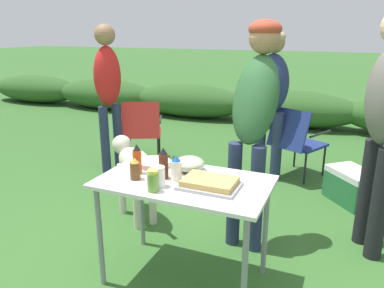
{
  "coord_description": "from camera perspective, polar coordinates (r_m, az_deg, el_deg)",
  "views": [
    {
      "loc": [
        0.92,
        -2.04,
        1.67
      ],
      "look_at": [
        -0.07,
        0.3,
        0.89
      ],
      "focal_mm": 35.0,
      "sensor_mm": 36.0,
      "label": 1
    }
  ],
  "objects": [
    {
      "name": "mixing_bowl",
      "position": [
        2.56,
        -0.4,
        -3.04
      ],
      "size": [
        0.21,
        0.21,
        0.1
      ],
      "primitive_type": "ellipsoid",
      "color": "#ADBC99",
      "rests_on": "folding_table"
    },
    {
      "name": "plate_stack",
      "position": [
        2.67,
        -5.81,
        -2.94
      ],
      "size": [
        0.23,
        0.23,
        0.04
      ],
      "primitive_type": "cylinder",
      "color": "white",
      "rests_on": "folding_table"
    },
    {
      "name": "camp_chair_near_hedge",
      "position": [
        4.79,
        -7.6,
        2.37
      ],
      "size": [
        0.67,
        0.73,
        0.83
      ],
      "rotation": [
        0.0,
        0.0,
        0.45
      ],
      "color": "maroon",
      "rests_on": "ground"
    },
    {
      "name": "dog",
      "position": [
        3.41,
        -8.93,
        -3.2
      ],
      "size": [
        0.72,
        0.55,
        0.72
      ],
      "rotation": [
        0.0,
        0.0,
        0.95
      ],
      "color": "beige",
      "rests_on": "ground"
    },
    {
      "name": "cooler_box",
      "position": [
        4.08,
        23.16,
        -5.94
      ],
      "size": [
        0.56,
        0.57,
        0.34
      ],
      "rotation": [
        0.0,
        0.0,
        2.29
      ],
      "color": "#286B3D",
      "rests_on": "ground"
    },
    {
      "name": "shrub_hedge",
      "position": [
        6.95,
        15.01,
        5.26
      ],
      "size": [
        14.4,
        0.9,
        0.64
      ],
      "color": "#2D5623",
      "rests_on": "ground"
    },
    {
      "name": "standing_person_in_red_jacket",
      "position": [
        4.4,
        -12.68,
        8.75
      ],
      "size": [
        0.34,
        0.39,
        1.73
      ],
      "rotation": [
        0.0,
        0.0,
        1.19
      ],
      "color": "#232D4C",
      "rests_on": "ground"
    },
    {
      "name": "folding_table",
      "position": [
        2.45,
        -1.19,
        -7.19
      ],
      "size": [
        1.1,
        0.64,
        0.74
      ],
      "color": "silver",
      "rests_on": "ground"
    },
    {
      "name": "camp_chair_green_behind_table",
      "position": [
        4.44,
        15.6,
        0.71
      ],
      "size": [
        0.67,
        0.73,
        0.83
      ],
      "rotation": [
        0.0,
        0.0,
        -0.45
      ],
      "color": "navy",
      "rests_on": "ground"
    },
    {
      "name": "relish_jar",
      "position": [
        2.25,
        -5.96,
        -5.62
      ],
      "size": [
        0.07,
        0.07,
        0.13
      ],
      "color": "olive",
      "rests_on": "folding_table"
    },
    {
      "name": "standing_person_with_beanie",
      "position": [
        4.25,
        12.05,
        7.97
      ],
      "size": [
        0.44,
        0.36,
        1.66
      ],
      "rotation": [
        0.0,
        0.0,
        -0.27
      ],
      "color": "#232D4C",
      "rests_on": "ground"
    },
    {
      "name": "standing_person_in_dark_puffer",
      "position": [
        2.86,
        9.63,
        5.76
      ],
      "size": [
        0.39,
        0.52,
        1.74
      ],
      "rotation": [
        0.0,
        0.0,
        -0.12
      ],
      "color": "#232D4C",
      "rests_on": "ground"
    },
    {
      "name": "ground_plane",
      "position": [
        2.79,
        -1.11,
        -19.72
      ],
      "size": [
        60.0,
        60.0,
        0.0
      ],
      "primitive_type": "plane",
      "color": "#336028"
    },
    {
      "name": "food_tray",
      "position": [
        2.31,
        2.72,
        -6.0
      ],
      "size": [
        0.36,
        0.26,
        0.06
      ],
      "color": "#9E9EA3",
      "rests_on": "folding_table"
    },
    {
      "name": "hot_sauce_bottle",
      "position": [
        2.53,
        -8.36,
        -2.33
      ],
      "size": [
        0.06,
        0.06,
        0.2
      ],
      "color": "#CC4214",
      "rests_on": "folding_table"
    },
    {
      "name": "paper_cup_stack",
      "position": [
        2.31,
        -5.13,
        -4.96
      ],
      "size": [
        0.08,
        0.08,
        0.13
      ],
      "primitive_type": "cylinder",
      "color": "white",
      "rests_on": "folding_table"
    },
    {
      "name": "mayo_bottle",
      "position": [
        2.39,
        -2.44,
        -3.77
      ],
      "size": [
        0.07,
        0.07,
        0.17
      ],
      "color": "silver",
      "rests_on": "folding_table"
    },
    {
      "name": "beer_bottle",
      "position": [
        2.44,
        -8.68,
        -3.8
      ],
      "size": [
        0.07,
        0.07,
        0.14
      ],
      "color": "brown",
      "rests_on": "folding_table"
    },
    {
      "name": "bbq_sauce_bottle",
      "position": [
        2.42,
        -4.37,
        -3.0
      ],
      "size": [
        0.06,
        0.06,
        0.21
      ],
      "color": "#562314",
      "rests_on": "folding_table"
    }
  ]
}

